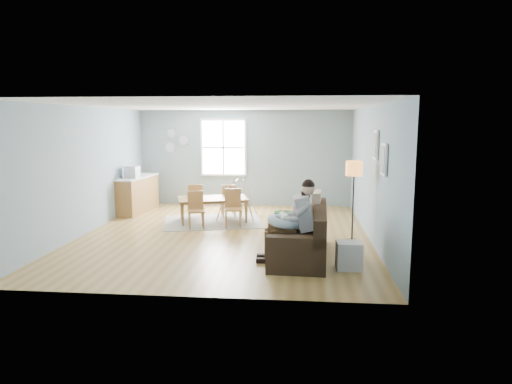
# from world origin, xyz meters

# --- Properties ---
(room) EXTENTS (8.40, 9.40, 3.90)m
(room) POSITION_xyz_m (0.00, 0.00, 2.42)
(room) COLOR olive
(window) EXTENTS (1.32, 0.08, 1.62)m
(window) POSITION_xyz_m (-0.60, 3.46, 1.65)
(window) COLOR white
(window) RESTS_ON room
(pictures) EXTENTS (0.05, 1.34, 0.74)m
(pictures) POSITION_xyz_m (2.97, -1.05, 1.85)
(pictures) COLOR white
(pictures) RESTS_ON room
(wall_plates) EXTENTS (0.67, 0.02, 0.66)m
(wall_plates) POSITION_xyz_m (-2.00, 3.47, 1.83)
(wall_plates) COLOR #9CADBB
(wall_plates) RESTS_ON room
(sofa) EXTENTS (1.04, 2.24, 0.89)m
(sofa) POSITION_xyz_m (1.63, -1.43, 0.31)
(sofa) COLOR black
(sofa) RESTS_ON room
(green_throw) EXTENTS (1.02, 0.86, 0.04)m
(green_throw) POSITION_xyz_m (1.57, -0.70, 0.56)
(green_throw) COLOR #145A1E
(green_throw) RESTS_ON sofa
(beige_pillow) EXTENTS (0.20, 0.56, 0.55)m
(beige_pillow) POSITION_xyz_m (1.88, -0.87, 0.82)
(beige_pillow) COLOR beige
(beige_pillow) RESTS_ON sofa
(father) EXTENTS (1.01, 0.47, 1.43)m
(father) POSITION_xyz_m (1.47, -1.74, 0.76)
(father) COLOR gray
(father) RESTS_ON sofa
(nursing_pillow) EXTENTS (0.61, 0.59, 0.24)m
(nursing_pillow) POSITION_xyz_m (1.31, -1.73, 0.69)
(nursing_pillow) COLOR silver
(nursing_pillow) RESTS_ON father
(infant) EXTENTS (0.21, 0.39, 0.14)m
(infant) POSITION_xyz_m (1.30, -1.70, 0.77)
(infant) COLOR silver
(infant) RESTS_ON nursing_pillow
(toddler) EXTENTS (0.58, 0.29, 0.91)m
(toddler) POSITION_xyz_m (1.55, -1.22, 0.76)
(toddler) COLOR white
(toddler) RESTS_ON sofa
(floor_lamp) EXTENTS (0.33, 0.33, 1.62)m
(floor_lamp) POSITION_xyz_m (2.62, -0.35, 1.34)
(floor_lamp) COLOR black
(floor_lamp) RESTS_ON room
(storage_cube) EXTENTS (0.42, 0.37, 0.45)m
(storage_cube) POSITION_xyz_m (2.37, -2.07, 0.22)
(storage_cube) COLOR silver
(storage_cube) RESTS_ON room
(rug) EXTENTS (2.65, 2.24, 0.01)m
(rug) POSITION_xyz_m (-0.49, 1.21, 0.01)
(rug) COLOR #A29D94
(rug) RESTS_ON room
(dining_table) EXTENTS (1.84, 1.35, 0.58)m
(dining_table) POSITION_xyz_m (-0.49, 1.21, 0.29)
(dining_table) COLOR brown
(dining_table) RESTS_ON rug
(chair_sw) EXTENTS (0.47, 0.47, 0.83)m
(chair_sw) POSITION_xyz_m (-0.76, 0.56, 0.46)
(chair_sw) COLOR #A26E37
(chair_sw) RESTS_ON rug
(chair_se) EXTENTS (0.45, 0.45, 0.87)m
(chair_se) POSITION_xyz_m (0.06, 0.76, 0.49)
(chair_se) COLOR #A26E37
(chair_se) RESTS_ON rug
(chair_nw) EXTENTS (0.46, 0.46, 0.84)m
(chair_nw) POSITION_xyz_m (-1.02, 1.67, 0.47)
(chair_nw) COLOR #A26E37
(chair_nw) RESTS_ON rug
(chair_ne) EXTENTS (0.46, 0.46, 0.82)m
(chair_ne) POSITION_xyz_m (-0.21, 1.87, 0.46)
(chair_ne) COLOR #A26E37
(chair_ne) RESTS_ON rug
(counter) EXTENTS (0.66, 1.74, 0.95)m
(counter) POSITION_xyz_m (-2.70, 2.22, 0.48)
(counter) COLOR brown
(counter) RESTS_ON room
(monitor) EXTENTS (0.35, 0.33, 0.30)m
(monitor) POSITION_xyz_m (-2.72, 1.90, 1.10)
(monitor) COLOR #ABABB0
(monitor) RESTS_ON counter
(baby_swing) EXTENTS (0.94, 0.95, 0.95)m
(baby_swing) POSITION_xyz_m (0.02, 1.69, 0.42)
(baby_swing) COLOR #ABABB0
(baby_swing) RESTS_ON room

